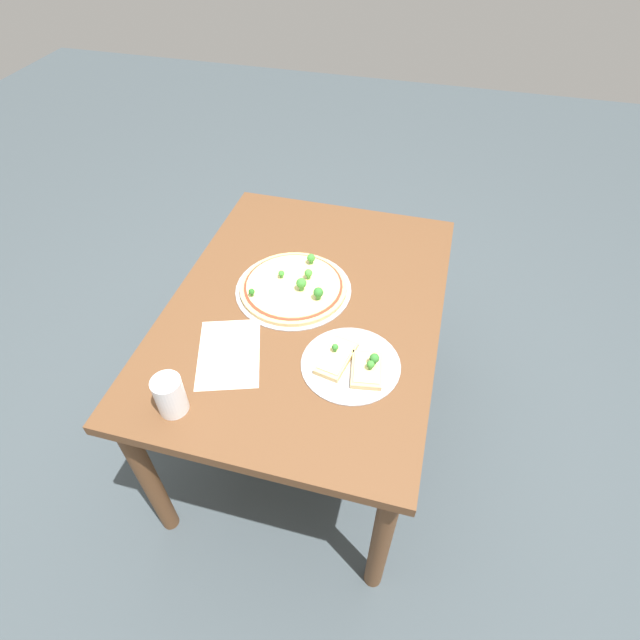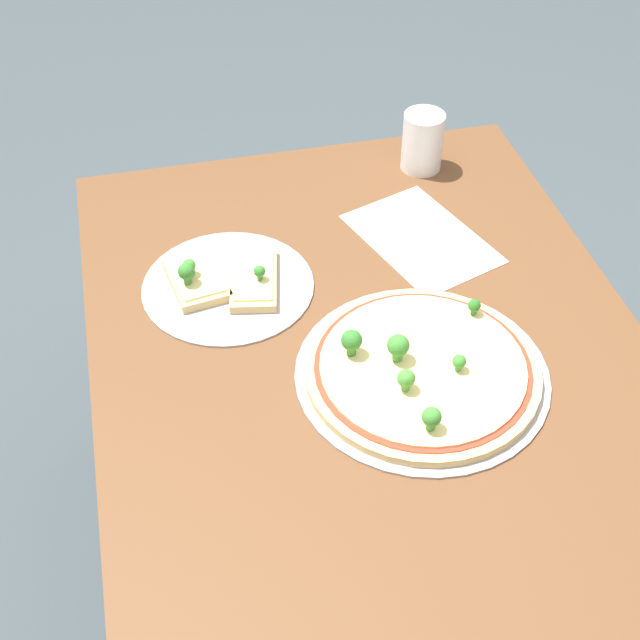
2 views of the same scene
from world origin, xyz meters
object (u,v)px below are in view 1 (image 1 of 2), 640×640
Objects in this scene: dining_table at (306,324)px; drinking_cup at (170,395)px; pizza_tray_slice at (352,364)px; pizza_tray_whole at (294,287)px.

drinking_cup is at bearing 154.27° from dining_table.
pizza_tray_slice reaches higher than dining_table.
dining_table is 0.13m from pizza_tray_whole.
pizza_tray_whole is 3.32× the size of drinking_cup.
drinking_cup reaches higher than dining_table.
pizza_tray_whole reaches higher than pizza_tray_slice.
dining_table is 0.31m from pizza_tray_slice.
dining_table is at bearing -25.73° from drinking_cup.
pizza_tray_whole is at bearing -17.89° from drinking_cup.
dining_table is 4.08× the size of pizza_tray_slice.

